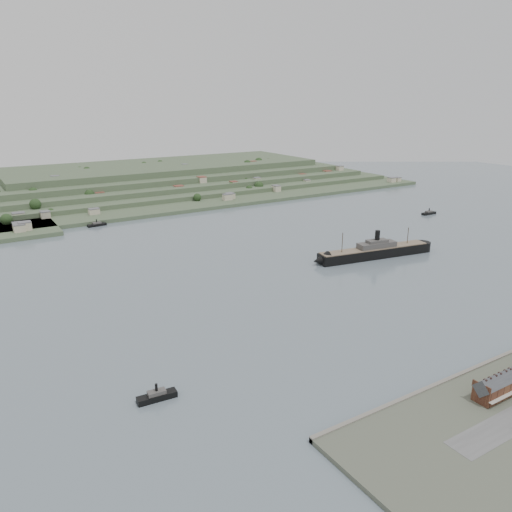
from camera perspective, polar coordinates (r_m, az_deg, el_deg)
ground at (r=362.85m, az=5.58°, el=-2.17°), size 1400.00×1400.00×0.00m
far_peninsula at (r=712.90m, az=-12.13°, el=8.33°), size 760.00×309.00×30.00m
steamship at (r=408.60m, az=13.04°, el=0.45°), size 110.13×29.07×26.51m
tugboat at (r=223.48m, az=-11.26°, el=-15.41°), size 17.25×5.76×7.64m
ferry_west at (r=523.55m, az=-17.73°, el=3.45°), size 18.98×6.98×6.96m
ferry_east at (r=581.75m, az=19.15°, el=4.68°), size 18.67×5.35×6.98m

